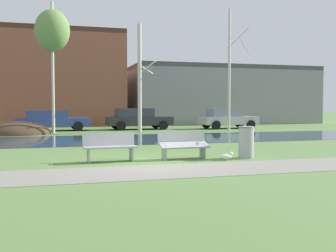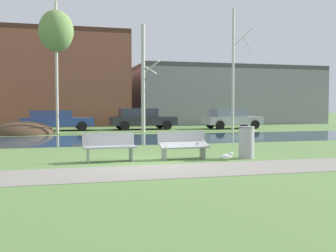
% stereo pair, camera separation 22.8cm
% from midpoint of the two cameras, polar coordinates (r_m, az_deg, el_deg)
% --- Properties ---
extents(ground_plane, '(120.00, 120.00, 0.00)m').
position_cam_midpoint_polar(ground_plane, '(22.08, -7.72, -1.58)').
color(ground_plane, '#5B7F42').
extents(paved_path_strip, '(60.00, 2.28, 0.01)m').
position_cam_midpoint_polar(paved_path_strip, '(10.65, 0.24, -6.33)').
color(paved_path_strip, gray).
rests_on(paved_path_strip, ground).
extents(river_band, '(80.00, 6.50, 0.01)m').
position_cam_midpoint_polar(river_band, '(20.67, -7.22, -1.87)').
color(river_band, '#2D475B').
rests_on(river_band, ground).
extents(soil_mound, '(4.04, 3.25, 1.57)m').
position_cam_midpoint_polar(soil_mound, '(25.77, -19.71, -1.09)').
color(soil_mound, '#423021').
rests_on(soil_mound, ground).
extents(bench_left, '(1.62, 0.63, 0.87)m').
position_cam_midpoint_polar(bench_left, '(12.54, -7.67, -2.80)').
color(bench_left, '#9EA0A3').
rests_on(bench_left, ground).
extents(bench_right, '(1.62, 0.63, 0.87)m').
position_cam_midpoint_polar(bench_right, '(13.05, 2.64, -2.56)').
color(bench_right, '#9EA0A3').
rests_on(bench_right, ground).
extents(trash_bin, '(0.52, 0.52, 1.03)m').
position_cam_midpoint_polar(trash_bin, '(13.46, 11.39, -2.18)').
color(trash_bin, '#999B9E').
rests_on(trash_bin, ground).
extents(seagull, '(0.44, 0.16, 0.26)m').
position_cam_midpoint_polar(seagull, '(12.84, 8.72, -4.20)').
color(seagull, white).
rests_on(seagull, ground).
extents(birch_left, '(2.09, 2.09, 7.99)m').
position_cam_midpoint_polar(birch_left, '(26.17, -15.13, 12.63)').
color(birch_left, beige).
rests_on(birch_left, ground).
extents(birch_center_left, '(1.20, 1.94, 6.86)m').
position_cam_midpoint_polar(birch_center_left, '(26.14, -3.20, 6.72)').
color(birch_center_left, beige).
rests_on(birch_center_left, ground).
extents(birch_center, '(1.50, 2.76, 8.13)m').
position_cam_midpoint_polar(birch_center, '(27.73, 9.42, 7.95)').
color(birch_center, beige).
rests_on(birch_center, ground).
extents(parked_sedan_second_blue, '(4.86, 2.15, 1.39)m').
position_cam_midpoint_polar(parked_sedan_second_blue, '(28.55, -15.26, 0.84)').
color(parked_sedan_second_blue, '#2D4793').
rests_on(parked_sedan_second_blue, ground).
extents(parked_hatch_third_dark, '(4.67, 2.27, 1.51)m').
position_cam_midpoint_polar(parked_hatch_third_dark, '(29.13, -3.50, 1.07)').
color(parked_hatch_third_dark, '#282B30').
rests_on(parked_hatch_third_dark, ground).
extents(parked_wagon_fourth_silver, '(4.30, 2.09, 1.49)m').
position_cam_midpoint_polar(parked_wagon_fourth_silver, '(30.43, 9.03, 1.10)').
color(parked_wagon_fourth_silver, '#B2B5BC').
rests_on(parked_wagon_fourth_silver, ground).
extents(building_brick_low, '(16.65, 8.43, 8.10)m').
position_cam_midpoint_polar(building_brick_low, '(38.13, -18.54, 6.25)').
color(building_brick_low, brown).
rests_on(building_brick_low, ground).
extents(building_grey_warehouse, '(17.57, 9.12, 5.41)m').
position_cam_midpoint_polar(building_grey_warehouse, '(40.91, 7.86, 4.25)').
color(building_grey_warehouse, gray).
rests_on(building_grey_warehouse, ground).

